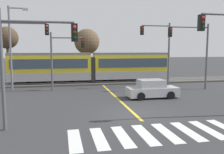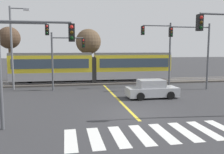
# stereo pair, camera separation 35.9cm
# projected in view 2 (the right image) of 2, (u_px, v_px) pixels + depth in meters

# --- Properties ---
(ground_plane) EXTENTS (200.00, 200.00, 0.00)m
(ground_plane) POSITION_uv_depth(u_px,v_px,m) (133.00, 114.00, 14.71)
(ground_plane) COLOR #333335
(track_bed) EXTENTS (120.00, 4.00, 0.18)m
(track_bed) POSITION_uv_depth(u_px,v_px,m) (101.00, 82.00, 28.39)
(track_bed) COLOR #4C4742
(track_bed) RESTS_ON ground
(rail_near) EXTENTS (120.00, 0.08, 0.10)m
(rail_near) POSITION_uv_depth(u_px,v_px,m) (102.00, 82.00, 27.67)
(rail_near) COLOR #939399
(rail_near) RESTS_ON track_bed
(rail_far) EXTENTS (120.00, 0.08, 0.10)m
(rail_far) POSITION_uv_depth(u_px,v_px,m) (101.00, 80.00, 29.08)
(rail_far) COLOR #939399
(rail_far) RESTS_ON track_bed
(light_rail_tram) EXTENTS (18.50, 2.64, 3.43)m
(light_rail_tram) POSITION_uv_depth(u_px,v_px,m) (93.00, 66.00, 27.98)
(light_rail_tram) COLOR #9E9EA3
(light_rail_tram) RESTS_ON track_bed
(crosswalk_stripe_0) EXTENTS (0.59, 2.81, 0.01)m
(crosswalk_stripe_0) POSITION_uv_depth(u_px,v_px,m) (71.00, 140.00, 10.53)
(crosswalk_stripe_0) COLOR silver
(crosswalk_stripe_0) RESTS_ON ground
(crosswalk_stripe_1) EXTENTS (0.59, 2.81, 0.01)m
(crosswalk_stripe_1) POSITION_uv_depth(u_px,v_px,m) (95.00, 138.00, 10.74)
(crosswalk_stripe_1) COLOR silver
(crosswalk_stripe_1) RESTS_ON ground
(crosswalk_stripe_2) EXTENTS (0.59, 2.81, 0.01)m
(crosswalk_stripe_2) POSITION_uv_depth(u_px,v_px,m) (119.00, 136.00, 10.95)
(crosswalk_stripe_2) COLOR silver
(crosswalk_stripe_2) RESTS_ON ground
(crosswalk_stripe_3) EXTENTS (0.59, 2.81, 0.01)m
(crosswalk_stripe_3) POSITION_uv_depth(u_px,v_px,m) (142.00, 135.00, 11.16)
(crosswalk_stripe_3) COLOR silver
(crosswalk_stripe_3) RESTS_ON ground
(crosswalk_stripe_4) EXTENTS (0.59, 2.81, 0.01)m
(crosswalk_stripe_4) POSITION_uv_depth(u_px,v_px,m) (163.00, 133.00, 11.37)
(crosswalk_stripe_4) COLOR silver
(crosswalk_stripe_4) RESTS_ON ground
(crosswalk_stripe_5) EXTENTS (0.59, 2.81, 0.01)m
(crosswalk_stripe_5) POSITION_uv_depth(u_px,v_px,m) (185.00, 131.00, 11.59)
(crosswalk_stripe_5) COLOR silver
(crosswalk_stripe_5) RESTS_ON ground
(crosswalk_stripe_6) EXTENTS (0.59, 2.81, 0.01)m
(crosswalk_stripe_6) POSITION_uv_depth(u_px,v_px,m) (205.00, 130.00, 11.80)
(crosswalk_stripe_6) COLOR silver
(crosswalk_stripe_6) RESTS_ON ground
(crosswalk_stripe_7) EXTENTS (0.59, 2.81, 0.01)m
(crosswalk_stripe_7) POSITION_uv_depth(u_px,v_px,m) (224.00, 129.00, 12.01)
(crosswalk_stripe_7) COLOR silver
(crosswalk_stripe_7) RESTS_ON ground
(lane_centre_line) EXTENTS (0.20, 13.54, 0.01)m
(lane_centre_line) POSITION_uv_depth(u_px,v_px,m) (116.00, 97.00, 19.83)
(lane_centre_line) COLOR gold
(lane_centre_line) RESTS_ON ground
(sedan_crossing) EXTENTS (4.21, 1.93, 1.52)m
(sedan_crossing) POSITION_uv_depth(u_px,v_px,m) (152.00, 89.00, 19.58)
(sedan_crossing) COLOR #B7BABF
(sedan_crossing) RESTS_ON ground
(traffic_light_mid_left) EXTENTS (4.25, 0.38, 6.64)m
(traffic_light_mid_left) POSITION_uv_depth(u_px,v_px,m) (14.00, 45.00, 19.39)
(traffic_light_mid_left) COLOR #515459
(traffic_light_mid_left) RESTS_ON ground
(traffic_light_far_left) EXTENTS (3.25, 0.38, 5.62)m
(traffic_light_far_left) POSITION_uv_depth(u_px,v_px,m) (64.00, 53.00, 22.95)
(traffic_light_far_left) COLOR #515459
(traffic_light_far_left) RESTS_ON ground
(traffic_light_far_right) EXTENTS (3.25, 0.38, 6.74)m
(traffic_light_far_right) POSITION_uv_depth(u_px,v_px,m) (161.00, 45.00, 24.60)
(traffic_light_far_right) COLOR #515459
(traffic_light_far_right) RESTS_ON ground
(traffic_light_mid_right) EXTENTS (4.25, 0.38, 6.51)m
(traffic_light_mid_right) POSITION_uv_depth(u_px,v_px,m) (196.00, 46.00, 23.09)
(traffic_light_mid_right) COLOR #515459
(traffic_light_mid_right) RESTS_ON ground
(traffic_light_near_left) EXTENTS (3.75, 0.38, 5.93)m
(traffic_light_near_left) POSITION_uv_depth(u_px,v_px,m) (26.00, 52.00, 11.68)
(traffic_light_near_left) COLOR #515459
(traffic_light_near_left) RESTS_ON ground
(street_lamp_west) EXTENTS (1.91, 0.28, 8.14)m
(street_lamp_west) POSITION_uv_depth(u_px,v_px,m) (13.00, 43.00, 23.17)
(street_lamp_west) COLOR slate
(street_lamp_west) RESTS_ON ground
(bare_tree_far_west) EXTENTS (2.80, 2.80, 6.87)m
(bare_tree_far_west) POSITION_uv_depth(u_px,v_px,m) (9.00, 38.00, 30.29)
(bare_tree_far_west) COLOR brown
(bare_tree_far_west) RESTS_ON ground
(bare_tree_west) EXTENTS (3.34, 3.34, 6.69)m
(bare_tree_west) POSITION_uv_depth(u_px,v_px,m) (88.00, 42.00, 31.37)
(bare_tree_west) COLOR brown
(bare_tree_west) RESTS_ON ground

